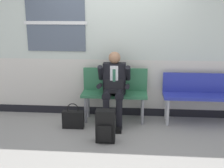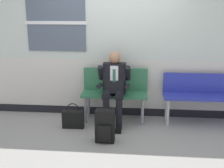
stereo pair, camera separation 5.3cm
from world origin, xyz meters
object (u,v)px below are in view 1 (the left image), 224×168
(bench_with_person, at_px, (115,90))
(bench_empty, at_px, (201,93))
(person_seated, at_px, (114,86))
(handbag, at_px, (73,119))
(backpack, at_px, (105,126))

(bench_with_person, height_order, bench_empty, bench_with_person)
(bench_with_person, relative_size, bench_empty, 0.87)
(person_seated, bearing_deg, handbag, -158.27)
(bench_with_person, distance_m, backpack, 1.00)
(bench_empty, distance_m, person_seated, 1.57)
(person_seated, relative_size, backpack, 2.49)
(bench_with_person, height_order, person_seated, person_seated)
(handbag, bearing_deg, person_seated, 21.73)
(backpack, height_order, handbag, backpack)
(backpack, xyz_separation_m, handbag, (-0.61, 0.47, -0.09))
(backpack, bearing_deg, handbag, 142.25)
(bench_with_person, distance_m, person_seated, 0.23)
(bench_with_person, bearing_deg, backpack, -94.38)
(bench_with_person, bearing_deg, person_seated, -90.00)
(bench_with_person, bearing_deg, handbag, -145.27)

